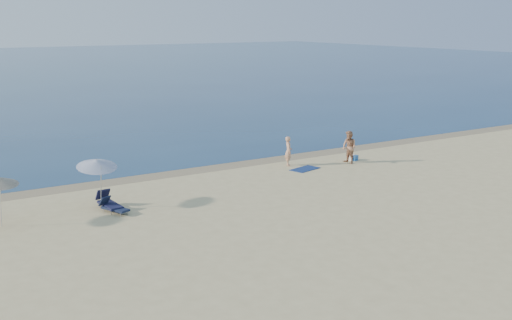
# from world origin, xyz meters

# --- Properties ---
(wet_sand_strip) EXTENTS (240.00, 1.60, 0.00)m
(wet_sand_strip) POSITION_xyz_m (0.00, 19.40, 0.00)
(wet_sand_strip) COLOR #847254
(wet_sand_strip) RESTS_ON ground
(person_left) EXTENTS (0.63, 0.72, 1.67)m
(person_left) POSITION_xyz_m (2.86, 17.62, 0.83)
(person_left) COLOR tan
(person_left) RESTS_ON ground
(person_right) EXTENTS (0.75, 0.94, 1.87)m
(person_right) POSITION_xyz_m (6.12, 16.24, 0.94)
(person_right) COLOR #AB775A
(person_right) RESTS_ON ground
(beach_towel) EXTENTS (1.86, 1.33, 0.03)m
(beach_towel) POSITION_xyz_m (3.11, 16.38, 0.01)
(beach_towel) COLOR #102251
(beach_towel) RESTS_ON ground
(white_bag) EXTENTS (0.48, 0.44, 0.33)m
(white_bag) POSITION_xyz_m (6.75, 16.77, 0.16)
(white_bag) COLOR white
(white_bag) RESTS_ON ground
(blue_cooler) EXTENTS (0.50, 0.43, 0.30)m
(blue_cooler) POSITION_xyz_m (6.91, 16.65, 0.15)
(blue_cooler) COLOR #1E57A5
(blue_cooler) RESTS_ON ground
(umbrella_near) EXTENTS (1.87, 1.89, 2.32)m
(umbrella_near) POSITION_xyz_m (-8.89, 15.44, 1.96)
(umbrella_near) COLOR silver
(umbrella_near) RESTS_ON ground
(lounger_left) EXTENTS (1.00, 1.56, 0.65)m
(lounger_left) POSITION_xyz_m (-8.65, 14.26, 0.24)
(lounger_left) COLOR #121B34
(lounger_left) RESTS_ON ground
(lounger_right) EXTENTS (0.68, 1.81, 0.78)m
(lounger_right) POSITION_xyz_m (-8.64, 14.85, 0.29)
(lounger_right) COLOR black
(lounger_right) RESTS_ON ground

